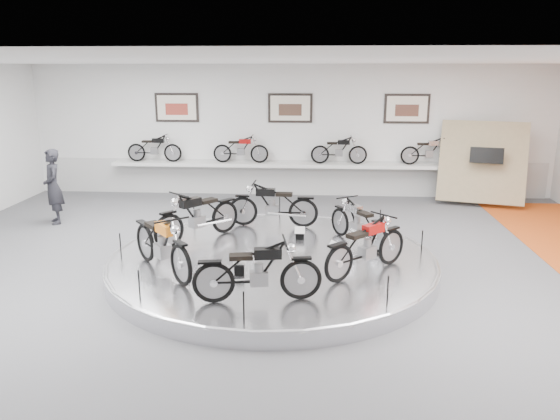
# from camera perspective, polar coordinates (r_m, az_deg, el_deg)

# --- Properties ---
(floor) EXTENTS (16.00, 16.00, 0.00)m
(floor) POSITION_cam_1_polar(r_m,az_deg,el_deg) (10.59, -0.93, -6.91)
(floor) COLOR #565659
(floor) RESTS_ON ground
(ceiling) EXTENTS (16.00, 16.00, 0.00)m
(ceiling) POSITION_cam_1_polar(r_m,az_deg,el_deg) (9.85, -1.02, 15.28)
(ceiling) COLOR white
(ceiling) RESTS_ON wall_back
(wall_back) EXTENTS (16.00, 0.00, 16.00)m
(wall_back) POSITION_cam_1_polar(r_m,az_deg,el_deg) (16.94, 1.07, 8.25)
(wall_back) COLOR white
(wall_back) RESTS_ON floor
(wall_front) EXTENTS (16.00, 0.00, 16.00)m
(wall_front) POSITION_cam_1_polar(r_m,az_deg,el_deg) (3.50, -11.34, -18.47)
(wall_front) COLOR white
(wall_front) RESTS_ON floor
(dado_band) EXTENTS (15.68, 0.04, 1.10)m
(dado_band) POSITION_cam_1_polar(r_m,az_deg,el_deg) (17.15, 1.04, 3.42)
(dado_band) COLOR #BCBCBA
(dado_band) RESTS_ON floor
(display_platform) EXTENTS (6.40, 6.40, 0.30)m
(display_platform) POSITION_cam_1_polar(r_m,az_deg,el_deg) (10.82, -0.79, -5.58)
(display_platform) COLOR silver
(display_platform) RESTS_ON floor
(platform_rim) EXTENTS (6.40, 6.40, 0.10)m
(platform_rim) POSITION_cam_1_polar(r_m,az_deg,el_deg) (10.78, -0.80, -4.99)
(platform_rim) COLOR #B2B2BA
(platform_rim) RESTS_ON display_platform
(shelf) EXTENTS (11.00, 0.55, 0.10)m
(shelf) POSITION_cam_1_polar(r_m,az_deg,el_deg) (16.79, 1.00, 4.74)
(shelf) COLOR silver
(shelf) RESTS_ON wall_back
(poster_left) EXTENTS (1.35, 0.06, 0.88)m
(poster_left) POSITION_cam_1_polar(r_m,az_deg,el_deg) (17.37, -10.73, 10.48)
(poster_left) COLOR white
(poster_left) RESTS_ON wall_back
(poster_center) EXTENTS (1.35, 0.06, 0.88)m
(poster_center) POSITION_cam_1_polar(r_m,az_deg,el_deg) (16.84, 1.07, 10.60)
(poster_center) COLOR white
(poster_center) RESTS_ON wall_back
(poster_right) EXTENTS (1.35, 0.06, 0.88)m
(poster_right) POSITION_cam_1_polar(r_m,az_deg,el_deg) (17.03, 13.12, 10.27)
(poster_right) COLOR white
(poster_right) RESTS_ON wall_back
(display_panel) EXTENTS (2.56, 1.52, 2.30)m
(display_panel) POSITION_cam_1_polar(r_m,az_deg,el_deg) (16.82, 20.38, 4.70)
(display_panel) COLOR tan
(display_panel) RESTS_ON floor
(shelf_bike_a) EXTENTS (1.22, 0.43, 0.73)m
(shelf_bike_a) POSITION_cam_1_polar(r_m,az_deg,el_deg) (17.45, -12.99, 6.13)
(shelf_bike_a) COLOR black
(shelf_bike_a) RESTS_ON shelf
(shelf_bike_b) EXTENTS (1.22, 0.43, 0.73)m
(shelf_bike_b) POSITION_cam_1_polar(r_m,az_deg,el_deg) (16.86, -4.12, 6.18)
(shelf_bike_b) COLOR maroon
(shelf_bike_b) RESTS_ON shelf
(shelf_bike_c) EXTENTS (1.22, 0.43, 0.73)m
(shelf_bike_c) POSITION_cam_1_polar(r_m,az_deg,el_deg) (16.71, 6.18, 6.05)
(shelf_bike_c) COLOR black
(shelf_bike_c) RESTS_ON shelf
(shelf_bike_d) EXTENTS (1.22, 0.43, 0.73)m
(shelf_bike_d) POSITION_cam_1_polar(r_m,az_deg,el_deg) (17.03, 15.34, 5.78)
(shelf_bike_d) COLOR #9E9FA3
(shelf_bike_d) RESTS_ON shelf
(bike_a) EXTENTS (1.35, 1.65, 0.94)m
(bike_a) POSITION_cam_1_polar(r_m,az_deg,el_deg) (11.50, 8.13, -1.25)
(bike_a) COLOR #9E9FA3
(bike_a) RESTS_ON display_platform
(bike_b) EXTENTS (1.80, 0.70, 1.05)m
(bike_b) POSITION_cam_1_polar(r_m,az_deg,el_deg) (12.62, -0.75, 0.57)
(bike_b) COLOR black
(bike_b) RESTS_ON display_platform
(bike_c) EXTENTS (1.72, 1.87, 1.11)m
(bike_c) POSITION_cam_1_polar(r_m,az_deg,el_deg) (11.72, -8.59, -0.54)
(bike_c) COLOR black
(bike_c) RESTS_ON display_platform
(bike_d) EXTENTS (1.73, 1.88, 1.11)m
(bike_d) POSITION_cam_1_polar(r_m,az_deg,el_deg) (9.98, -12.25, -3.40)
(bike_d) COLOR orange
(bike_d) RESTS_ON display_platform
(bike_e) EXTENTS (1.81, 0.89, 1.02)m
(bike_e) POSITION_cam_1_polar(r_m,az_deg,el_deg) (8.60, -2.37, -6.37)
(bike_e) COLOR black
(bike_e) RESTS_ON display_platform
(bike_f) EXTENTS (1.70, 1.66, 1.03)m
(bike_f) POSITION_cam_1_polar(r_m,az_deg,el_deg) (9.87, 9.03, -3.70)
(bike_f) COLOR maroon
(bike_f) RESTS_ON display_platform
(visitor) EXTENTS (0.76, 0.84, 1.92)m
(visitor) POSITION_cam_1_polar(r_m,az_deg,el_deg) (15.03, -22.62, 2.26)
(visitor) COLOR black
(visitor) RESTS_ON floor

